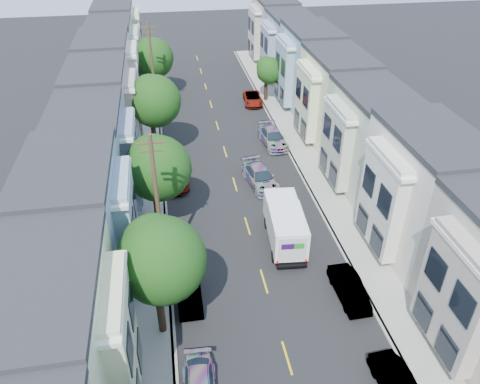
% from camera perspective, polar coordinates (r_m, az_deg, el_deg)
% --- Properties ---
extents(ground, '(160.00, 160.00, 0.00)m').
position_cam_1_polar(ground, '(31.03, 2.94, -10.82)').
color(ground, black).
rests_on(ground, ground).
extents(road_slab, '(12.00, 70.00, 0.02)m').
position_cam_1_polar(road_slab, '(42.88, -1.26, 3.05)').
color(road_slab, black).
rests_on(road_slab, ground).
extents(curb_left, '(0.30, 70.00, 0.15)m').
position_cam_1_polar(curb_left, '(42.53, -9.35, 2.40)').
color(curb_left, gray).
rests_on(curb_left, ground).
extents(curb_right, '(0.30, 70.00, 0.15)m').
position_cam_1_polar(curb_right, '(44.00, 6.57, 3.76)').
color(curb_right, gray).
rests_on(curb_right, ground).
extents(sidewalk_left, '(2.60, 70.00, 0.15)m').
position_cam_1_polar(sidewalk_left, '(42.57, -11.09, 2.24)').
color(sidewalk_left, gray).
rests_on(sidewalk_left, ground).
extents(sidewalk_right, '(2.60, 70.00, 0.15)m').
position_cam_1_polar(sidewalk_right, '(44.35, 8.20, 3.89)').
color(sidewalk_right, gray).
rests_on(sidewalk_right, ground).
extents(centerline, '(0.12, 70.00, 0.01)m').
position_cam_1_polar(centerline, '(42.88, -1.26, 3.04)').
color(centerline, gold).
rests_on(centerline, ground).
extents(townhouse_row_left, '(5.00, 70.00, 8.50)m').
position_cam_1_polar(townhouse_row_left, '(42.97, -16.13, 1.67)').
color(townhouse_row_left, '#B8C1A5').
rests_on(townhouse_row_left, ground).
extents(townhouse_row_right, '(5.00, 70.00, 8.50)m').
position_cam_1_polar(townhouse_row_right, '(45.61, 12.77, 4.14)').
color(townhouse_row_right, '#B8C1A5').
rests_on(townhouse_row_right, ground).
extents(tree_b, '(4.70, 4.70, 7.72)m').
position_cam_1_polar(tree_b, '(24.76, -9.75, -8.25)').
color(tree_b, black).
rests_on(tree_b, ground).
extents(tree_c, '(4.70, 4.70, 7.42)m').
position_cam_1_polar(tree_c, '(33.17, -10.13, 2.81)').
color(tree_c, black).
rests_on(tree_c, ground).
extents(tree_d, '(4.70, 4.70, 7.92)m').
position_cam_1_polar(tree_d, '(43.00, -10.48, 10.80)').
color(tree_d, black).
rests_on(tree_d, ground).
extents(tree_e, '(4.70, 4.70, 7.15)m').
position_cam_1_polar(tree_e, '(57.60, -10.62, 15.74)').
color(tree_e, black).
rests_on(tree_e, ground).
extents(tree_far_r, '(3.10, 3.10, 5.21)m').
position_cam_1_polar(tree_far_r, '(56.08, 3.54, 14.50)').
color(tree_far_r, black).
rests_on(tree_far_r, ground).
extents(utility_pole_near, '(1.60, 0.26, 10.00)m').
position_cam_1_polar(utility_pole_near, '(28.84, -9.95, -2.01)').
color(utility_pole_near, '#42301E').
rests_on(utility_pole_near, ground).
extents(utility_pole_far, '(1.60, 0.26, 10.00)m').
position_cam_1_polar(utility_pole_far, '(52.35, -10.59, 14.41)').
color(utility_pole_far, '#42301E').
rests_on(utility_pole_far, ground).
extents(fedex_truck, '(2.31, 6.01, 2.88)m').
position_cam_1_polar(fedex_truck, '(33.16, 5.49, -3.93)').
color(fedex_truck, white).
rests_on(fedex_truck, ground).
extents(lead_sedan, '(2.85, 5.24, 1.49)m').
position_cam_1_polar(lead_sedan, '(40.02, 2.48, 1.86)').
color(lead_sedan, black).
rests_on(lead_sedan, ground).
extents(parked_left_c, '(1.46, 4.12, 1.37)m').
position_cam_1_polar(parked_left_c, '(29.60, -6.24, -11.85)').
color(parked_left_c, '#A0A1A3').
rests_on(parked_left_c, ground).
extents(parked_left_d, '(2.58, 4.88, 1.31)m').
position_cam_1_polar(parked_left_d, '(40.49, -7.72, 1.81)').
color(parked_left_d, '#541708').
rests_on(parked_left_d, ground).
extents(parked_right_b, '(1.55, 4.09, 1.35)m').
position_cam_1_polar(parked_right_b, '(30.31, 13.16, -11.42)').
color(parked_right_b, silver).
rests_on(parked_right_b, ground).
extents(parked_right_c, '(2.43, 5.12, 1.50)m').
position_cam_1_polar(parked_right_c, '(46.64, 4.03, 6.64)').
color(parked_right_c, black).
rests_on(parked_right_c, ground).
extents(parked_right_d, '(2.38, 4.54, 1.22)m').
position_cam_1_polar(parked_right_d, '(56.13, 1.55, 11.29)').
color(parked_right_d, '#061533').
rests_on(parked_right_d, ground).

